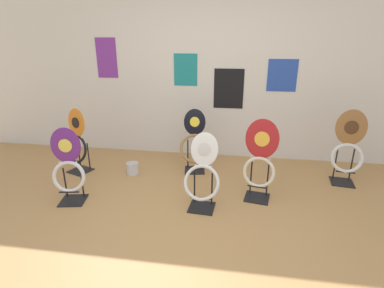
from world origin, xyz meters
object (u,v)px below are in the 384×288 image
Objects in this scene: toilet_seat_display_orange_sun at (77,142)px; toilet_seat_display_crimson_swirl at (260,161)px; toilet_seat_display_purple_note at (68,168)px; toilet_seat_display_white_plain at (202,176)px; paint_can at (133,168)px; toilet_seat_display_woodgrain at (348,149)px; toilet_seat_display_jazz_black at (195,144)px.

toilet_seat_display_orange_sun is 0.94× the size of toilet_seat_display_crimson_swirl.
toilet_seat_display_orange_sun reaches higher than toilet_seat_display_purple_note.
toilet_seat_display_crimson_swirl reaches higher than toilet_seat_display_orange_sun.
paint_can is at bearing 146.42° from toilet_seat_display_white_plain.
toilet_seat_display_orange_sun is 1.02× the size of toilet_seat_display_purple_note.
toilet_seat_display_crimson_swirl is 0.99× the size of toilet_seat_display_woodgrain.
paint_can is (0.77, 0.02, -0.35)m from toilet_seat_display_orange_sun.
toilet_seat_display_woodgrain reaches higher than toilet_seat_display_purple_note.
toilet_seat_display_orange_sun reaches higher than toilet_seat_display_jazz_black.
toilet_seat_display_purple_note is (-1.28, -1.07, 0.02)m from toilet_seat_display_jazz_black.
toilet_seat_display_woodgrain is (3.58, 0.19, 0.03)m from toilet_seat_display_orange_sun.
toilet_seat_display_orange_sun is at bearing -170.07° from toilet_seat_display_jazz_black.
paint_can is at bearing -162.59° from toilet_seat_display_jazz_black.
toilet_seat_display_orange_sun reaches higher than paint_can.
toilet_seat_display_white_plain is at bearing 3.88° from toilet_seat_display_purple_note.
toilet_seat_display_purple_note reaches higher than paint_can.
toilet_seat_display_purple_note is (0.32, -0.79, -0.01)m from toilet_seat_display_orange_sun.
toilet_seat_display_orange_sun is at bearing -176.97° from toilet_seat_display_woodgrain.
toilet_seat_display_jazz_black is at bearing 9.93° from toilet_seat_display_orange_sun.
paint_can is at bearing 166.54° from toilet_seat_display_crimson_swirl.
toilet_seat_display_orange_sun is 1.63m from toilet_seat_display_jazz_black.
toilet_seat_display_crimson_swirl is at bearing -8.89° from toilet_seat_display_orange_sun.
toilet_seat_display_orange_sun is 0.85m from toilet_seat_display_purple_note.
toilet_seat_display_purple_note is at bearing -176.12° from toilet_seat_display_white_plain.
toilet_seat_display_crimson_swirl reaches higher than toilet_seat_display_jazz_black.
toilet_seat_display_orange_sun is 3.59m from toilet_seat_display_woodgrain.
toilet_seat_display_jazz_black is at bearing 39.76° from toilet_seat_display_purple_note.
toilet_seat_display_jazz_black is at bearing 103.07° from toilet_seat_display_white_plain.
toilet_seat_display_purple_note reaches higher than toilet_seat_display_white_plain.
toilet_seat_display_crimson_swirl is 2.17m from toilet_seat_display_purple_note.
toilet_seat_display_woodgrain reaches higher than paint_can.
toilet_seat_display_jazz_black is 5.08× the size of paint_can.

